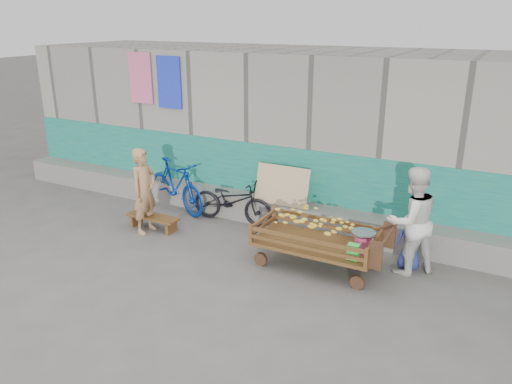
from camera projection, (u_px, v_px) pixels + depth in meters
The scene contains 9 objects.
ground at pixel (199, 277), 7.30m from camera, with size 80.00×80.00×0.00m, color #53514C.
building_wall at pixel (307, 127), 10.20m from camera, with size 12.00×3.50×3.00m.
banana_cart at pixel (314, 232), 7.43m from camera, with size 1.99×0.91×0.85m.
bench at pixel (153, 219), 8.91m from camera, with size 0.99×0.30×0.25m.
vendor_man at pixel (144, 191), 8.63m from camera, with size 0.55×0.36×1.51m, color #AC7C52.
woman at pixel (411, 221), 7.20m from camera, with size 0.79×0.62×1.63m, color white.
child at pixel (411, 242), 7.44m from camera, with size 0.42×0.27×0.86m, color #303992.
bicycle_dark at pixel (232, 201), 9.13m from camera, with size 0.55×1.59×0.84m, color black.
bicycle_blue at pixel (176, 186), 9.67m from camera, with size 0.48×1.69×1.02m, color navy.
Camera 1 is at (3.76, -5.34, 3.60)m, focal length 35.00 mm.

